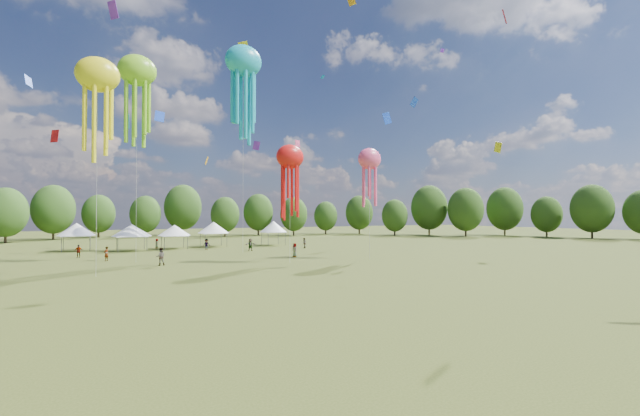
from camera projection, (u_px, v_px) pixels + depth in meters
name	position (u px, v px, depth m)	size (l,w,h in m)	color
ground	(466.00, 333.00, 19.02)	(300.00, 300.00, 0.00)	#384416
spectator_near	(161.00, 257.00, 44.14)	(0.93, 0.72, 1.91)	gray
spectators_far	(223.00, 246.00, 60.28)	(32.57, 24.09, 1.87)	gray
festival_tents	(174.00, 229.00, 66.57)	(35.47, 9.28, 4.33)	#47474C
show_kites	(224.00, 99.00, 51.79)	(33.32, 19.43, 30.21)	yellow
small_kites	(212.00, 49.00, 57.07)	(74.52, 55.34, 44.68)	yellow
treeline	(170.00, 209.00, 72.21)	(201.57, 95.24, 13.43)	#38281C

